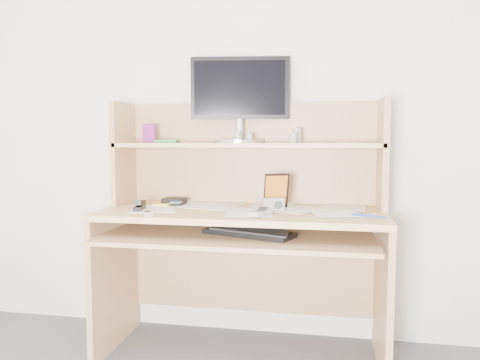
% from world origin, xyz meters
% --- Properties ---
extents(back_wall, '(3.60, 0.04, 2.50)m').
position_xyz_m(back_wall, '(0.00, 1.80, 1.25)').
color(back_wall, beige).
rests_on(back_wall, floor).
extents(desk, '(1.40, 0.70, 1.30)m').
position_xyz_m(desk, '(0.00, 1.56, 0.69)').
color(desk, tan).
rests_on(desk, floor).
extents(paper_clutter, '(1.32, 0.54, 0.01)m').
position_xyz_m(paper_clutter, '(0.00, 1.48, 0.75)').
color(paper_clutter, white).
rests_on(paper_clutter, desk).
extents(keyboard, '(0.46, 0.30, 0.03)m').
position_xyz_m(keyboard, '(0.06, 1.35, 0.66)').
color(keyboard, black).
rests_on(keyboard, desk).
extents(tv_remote, '(0.11, 0.20, 0.02)m').
position_xyz_m(tv_remote, '(0.12, 1.34, 0.77)').
color(tv_remote, '#A9AAA4').
rests_on(tv_remote, paper_clutter).
extents(flip_phone, '(0.07, 0.09, 0.02)m').
position_xyz_m(flip_phone, '(-0.39, 1.22, 0.77)').
color(flip_phone, '#B9B9BC').
rests_on(flip_phone, paper_clutter).
extents(stapler, '(0.06, 0.14, 0.04)m').
position_xyz_m(stapler, '(-0.50, 1.39, 0.78)').
color(stapler, black).
rests_on(stapler, paper_clutter).
extents(wallet, '(0.12, 0.10, 0.03)m').
position_xyz_m(wallet, '(-0.39, 1.60, 0.77)').
color(wallet, black).
rests_on(wallet, paper_clutter).
extents(sticky_note_pad, '(0.09, 0.09, 0.01)m').
position_xyz_m(sticky_note_pad, '(-0.44, 1.56, 0.76)').
color(sticky_note_pad, yellow).
rests_on(sticky_note_pad, desk).
extents(digital_camera, '(0.11, 0.07, 0.06)m').
position_xyz_m(digital_camera, '(0.16, 1.43, 0.79)').
color(digital_camera, '#A8A9AB').
rests_on(digital_camera, paper_clutter).
extents(game_case, '(0.12, 0.06, 0.18)m').
position_xyz_m(game_case, '(0.17, 1.53, 0.84)').
color(game_case, black).
rests_on(game_case, paper_clutter).
extents(blue_pen, '(0.14, 0.08, 0.01)m').
position_xyz_m(blue_pen, '(0.60, 1.34, 0.76)').
color(blue_pen, '#173EAF').
rests_on(blue_pen, paper_clutter).
extents(card_box, '(0.08, 0.03, 0.10)m').
position_xyz_m(card_box, '(-0.55, 1.65, 1.13)').
color(card_box, maroon).
rests_on(card_box, desk).
extents(shelf_book, '(0.15, 0.18, 0.02)m').
position_xyz_m(shelf_book, '(-0.45, 1.66, 1.09)').
color(shelf_book, '#37895E').
rests_on(shelf_book, desk).
extents(chip_stack_a, '(0.05, 0.05, 0.05)m').
position_xyz_m(chip_stack_a, '(0.01, 1.64, 1.11)').
color(chip_stack_a, black).
rests_on(chip_stack_a, desk).
extents(chip_stack_b, '(0.04, 0.04, 0.07)m').
position_xyz_m(chip_stack_b, '(-0.05, 1.64, 1.11)').
color(chip_stack_b, white).
rests_on(chip_stack_b, desk).
extents(chip_stack_c, '(0.05, 0.05, 0.05)m').
position_xyz_m(chip_stack_c, '(0.24, 1.60, 1.11)').
color(chip_stack_c, black).
rests_on(chip_stack_c, desk).
extents(chip_stack_d, '(0.06, 0.06, 0.08)m').
position_xyz_m(chip_stack_d, '(0.26, 1.66, 1.12)').
color(chip_stack_d, silver).
rests_on(chip_stack_d, desk).
extents(monitor, '(0.53, 0.27, 0.46)m').
position_xyz_m(monitor, '(-0.05, 1.71, 1.33)').
color(monitor, '#B2B3B8').
rests_on(monitor, desk).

